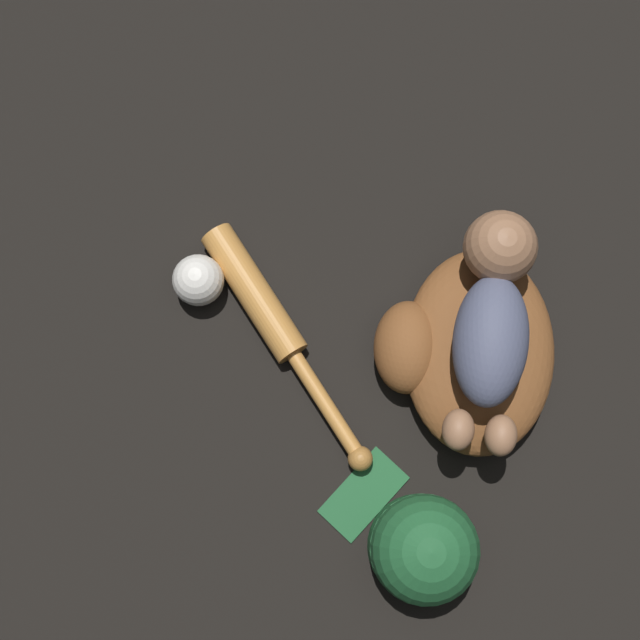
{
  "coord_description": "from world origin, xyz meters",
  "views": [
    {
      "loc": [
        -0.22,
        0.2,
        1.33
      ],
      "look_at": [
        0.01,
        0.29,
        0.07
      ],
      "focal_mm": 50.0,
      "sensor_mm": 36.0,
      "label": 1
    }
  ],
  "objects": [
    {
      "name": "ground_plane",
      "position": [
        0.0,
        0.0,
        0.0
      ],
      "size": [
        6.0,
        6.0,
        0.0
      ],
      "primitive_type": "plane",
      "color": "black"
    },
    {
      "name": "baseball_glove",
      "position": [
        0.04,
        0.07,
        0.05
      ],
      "size": [
        0.36,
        0.32,
        0.09
      ],
      "color": "brown",
      "rests_on": "ground"
    },
    {
      "name": "baby_figure",
      "position": [
        0.09,
        0.06,
        0.14
      ],
      "size": [
        0.34,
        0.16,
        0.1
      ],
      "color": "#4C516B",
      "rests_on": "baseball_glove"
    },
    {
      "name": "baseball_bat",
      "position": [
        -0.01,
        0.36,
        0.03
      ],
      "size": [
        0.28,
        0.36,
        0.05
      ],
      "color": "#C6843D",
      "rests_on": "ground"
    },
    {
      "name": "baseball",
      "position": [
        0.01,
        0.48,
        0.04
      ],
      "size": [
        0.08,
        0.08,
        0.08
      ],
      "color": "white",
      "rests_on": "ground"
    },
    {
      "name": "baseball_cap",
      "position": [
        -0.24,
        0.04,
        0.06
      ],
      "size": [
        0.19,
        0.23,
        0.15
      ],
      "color": "#1E562D",
      "rests_on": "ground"
    }
  ]
}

